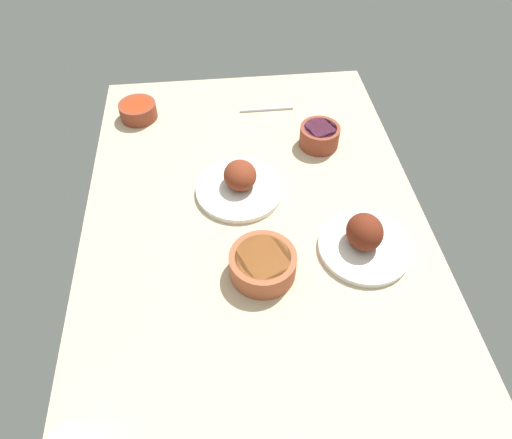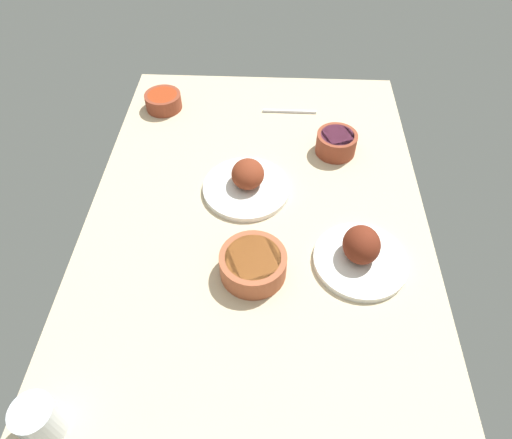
% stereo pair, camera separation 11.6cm
% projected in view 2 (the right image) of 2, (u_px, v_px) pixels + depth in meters
% --- Properties ---
extents(dining_table, '(1.40, 0.90, 0.04)m').
position_uv_depth(dining_table, '(256.00, 229.00, 1.19)').
color(dining_table, '#C6B28E').
rests_on(dining_table, ground).
extents(plate_near_viewer, '(0.24, 0.24, 0.08)m').
position_uv_depth(plate_near_viewer, '(247.00, 182.00, 1.24)').
color(plate_near_viewer, silver).
rests_on(plate_near_viewer, dining_table).
extents(plate_far_side, '(0.23, 0.23, 0.10)m').
position_uv_depth(plate_far_side, '(361.00, 253.00, 1.08)').
color(plate_far_side, silver).
rests_on(plate_far_side, dining_table).
extents(bowl_soup, '(0.16, 0.16, 0.06)m').
position_uv_depth(bowl_soup, '(254.00, 264.00, 1.05)').
color(bowl_soup, '#A35133').
rests_on(bowl_soup, dining_table).
extents(bowl_sauce, '(0.12, 0.12, 0.05)m').
position_uv_depth(bowl_sauce, '(163.00, 101.00, 1.49)').
color(bowl_sauce, brown).
rests_on(bowl_sauce, dining_table).
extents(bowl_onions, '(0.12, 0.12, 0.06)m').
position_uv_depth(bowl_onions, '(336.00, 143.00, 1.34)').
color(bowl_onions, brown).
rests_on(bowl_onions, dining_table).
extents(water_tumbler, '(0.08, 0.08, 0.09)m').
position_uv_depth(water_tumbler, '(39.00, 420.00, 0.81)').
color(water_tumbler, silver).
rests_on(water_tumbler, dining_table).
extents(fork_loose, '(0.01, 0.18, 0.01)m').
position_uv_depth(fork_loose, '(290.00, 111.00, 1.49)').
color(fork_loose, silver).
rests_on(fork_loose, dining_table).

